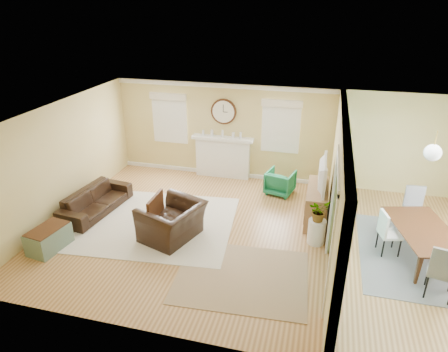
{
  "coord_description": "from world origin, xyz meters",
  "views": [
    {
      "loc": [
        1.12,
        -7.13,
        4.66
      ],
      "look_at": [
        -0.8,
        0.3,
        1.2
      ],
      "focal_mm": 32.0,
      "sensor_mm": 36.0,
      "label": 1
    }
  ],
  "objects_px": {
    "eames_chair": "(172,222)",
    "dining_table": "(423,243)",
    "green_chair": "(280,182)",
    "sofa": "(96,201)",
    "credenza": "(316,204)"
  },
  "relations": [
    {
      "from": "dining_table",
      "to": "credenza",
      "type": "bearing_deg",
      "value": 51.02
    },
    {
      "from": "credenza",
      "to": "green_chair",
      "type": "bearing_deg",
      "value": 129.9
    },
    {
      "from": "eames_chair",
      "to": "dining_table",
      "type": "relative_size",
      "value": 0.67
    },
    {
      "from": "credenza",
      "to": "dining_table",
      "type": "xyz_separation_m",
      "value": [
        2.07,
        -0.95,
        -0.08
      ]
    },
    {
      "from": "sofa",
      "to": "credenza",
      "type": "distance_m",
      "value": 5.11
    },
    {
      "from": "eames_chair",
      "to": "dining_table",
      "type": "distance_m",
      "value": 4.97
    },
    {
      "from": "credenza",
      "to": "dining_table",
      "type": "bearing_deg",
      "value": -24.75
    },
    {
      "from": "eames_chair",
      "to": "green_chair",
      "type": "relative_size",
      "value": 1.77
    },
    {
      "from": "eames_chair",
      "to": "credenza",
      "type": "height_order",
      "value": "credenza"
    },
    {
      "from": "sofa",
      "to": "dining_table",
      "type": "xyz_separation_m",
      "value": [
        7.09,
        -0.03,
        0.03
      ]
    },
    {
      "from": "eames_chair",
      "to": "sofa",
      "type": "bearing_deg",
      "value": -86.93
    },
    {
      "from": "sofa",
      "to": "eames_chair",
      "type": "height_order",
      "value": "eames_chair"
    },
    {
      "from": "green_chair",
      "to": "dining_table",
      "type": "relative_size",
      "value": 0.38
    },
    {
      "from": "eames_chair",
      "to": "credenza",
      "type": "distance_m",
      "value": 3.25
    },
    {
      "from": "sofa",
      "to": "eames_chair",
      "type": "distance_m",
      "value": 2.24
    }
  ]
}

